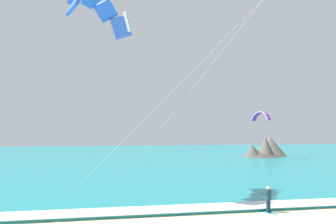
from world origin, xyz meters
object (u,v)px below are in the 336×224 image
(surfboard, at_px, (268,212))
(kite_primary, at_px, (97,7))
(kite_distant, at_px, (261,115))
(kitesurfer, at_px, (268,198))

(surfboard, distance_m, kite_primary, 19.58)
(kite_primary, distance_m, kite_distant, 48.99)
(kite_primary, bearing_deg, kite_distant, 48.97)
(kitesurfer, relative_size, kite_distant, 0.34)
(kitesurfer, height_order, kite_distant, kite_distant)
(surfboard, height_order, kitesurfer, kitesurfer)
(surfboard, bearing_deg, kitesurfer, 110.04)
(kitesurfer, bearing_deg, kite_distant, 64.07)
(kite_distant, bearing_deg, kitesurfer, -115.93)
(surfboard, relative_size, kitesurfer, 0.87)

